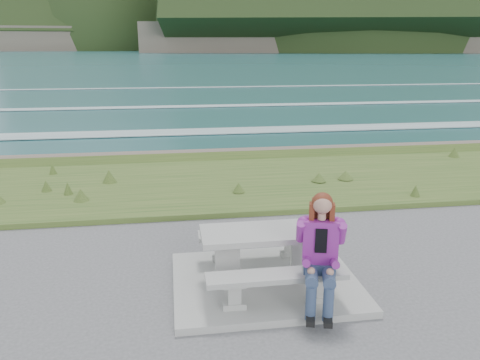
# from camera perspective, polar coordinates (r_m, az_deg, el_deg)

# --- Properties ---
(concrete_slab) EXTENTS (2.60, 2.10, 0.10)m
(concrete_slab) POSITION_cam_1_polar(r_m,az_deg,el_deg) (6.85, 3.08, -12.34)
(concrete_slab) COLOR #A6A7A2
(concrete_slab) RESTS_ON ground
(picnic_table) EXTENTS (1.80, 0.75, 0.75)m
(picnic_table) POSITION_cam_1_polar(r_m,az_deg,el_deg) (6.57, 3.17, -7.49)
(picnic_table) COLOR #A6A7A2
(picnic_table) RESTS_ON concrete_slab
(bench_landward) EXTENTS (1.80, 0.35, 0.45)m
(bench_landward) POSITION_cam_1_polar(r_m,az_deg,el_deg) (6.06, 4.49, -12.14)
(bench_landward) COLOR #A6A7A2
(bench_landward) RESTS_ON concrete_slab
(bench_seaward) EXTENTS (1.80, 0.35, 0.45)m
(bench_seaward) POSITION_cam_1_polar(r_m,az_deg,el_deg) (7.29, 2.03, -6.98)
(bench_seaward) COLOR #A6A7A2
(bench_seaward) RESTS_ON concrete_slab
(grass_verge) EXTENTS (160.00, 4.50, 0.22)m
(grass_verge) POSITION_cam_1_polar(r_m,az_deg,el_deg) (11.45, -1.92, -0.65)
(grass_verge) COLOR #2E501E
(grass_verge) RESTS_ON ground
(shore_drop) EXTENTS (160.00, 0.80, 2.20)m
(shore_drop) POSITION_cam_1_polar(r_m,az_deg,el_deg) (14.24, -3.28, 2.71)
(shore_drop) COLOR brown
(shore_drop) RESTS_ON ground
(ocean) EXTENTS (1600.00, 1600.00, 0.09)m
(ocean) POSITION_cam_1_polar(r_m,az_deg,el_deg) (31.41, -6.20, 6.87)
(ocean) COLOR #20565A
(ocean) RESTS_ON ground
(headland_range) EXTENTS (729.83, 363.95, 225.06)m
(headland_range) POSITION_cam_1_polar(r_m,az_deg,el_deg) (447.17, 17.54, 16.37)
(headland_range) COLOR brown
(headland_range) RESTS_ON ground
(seated_woman) EXTENTS (0.60, 0.83, 1.48)m
(seated_woman) POSITION_cam_1_polar(r_m,az_deg,el_deg) (5.98, 9.70, -10.61)
(seated_woman) COLOR navy
(seated_woman) RESTS_ON concrete_slab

